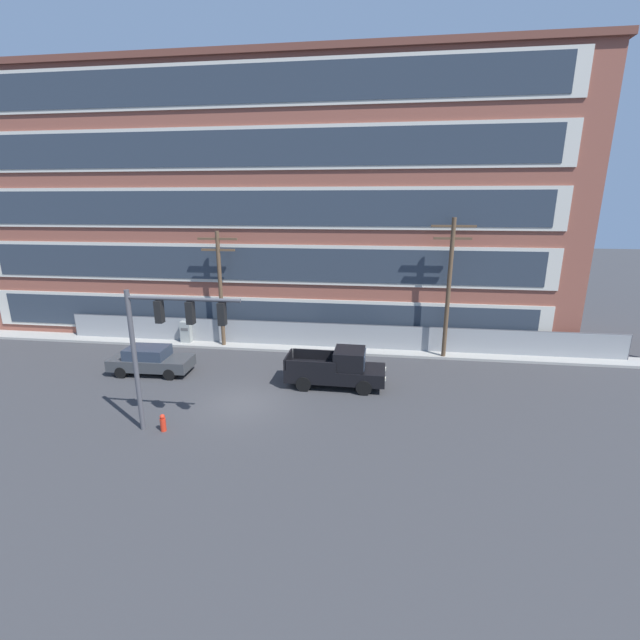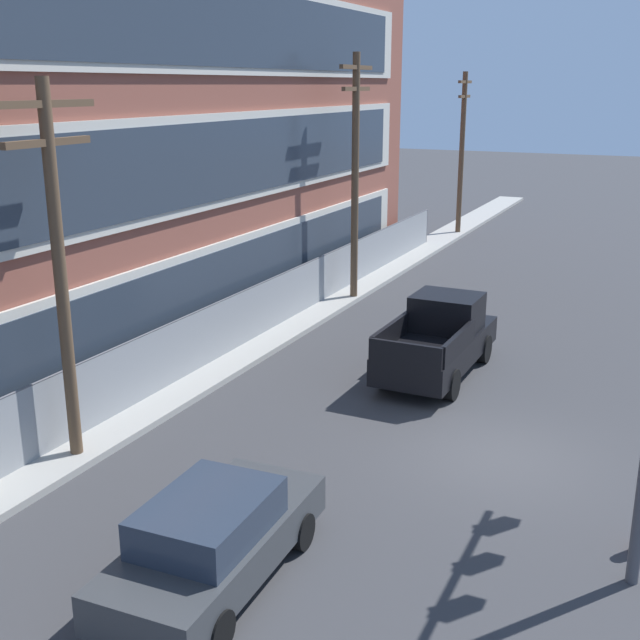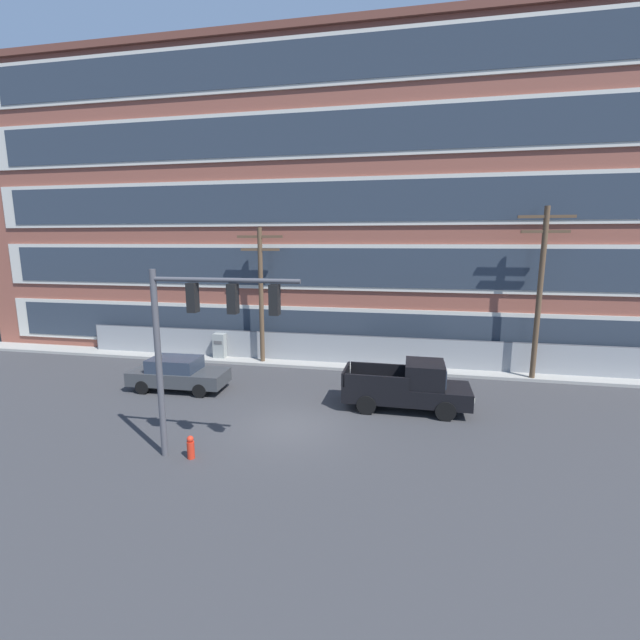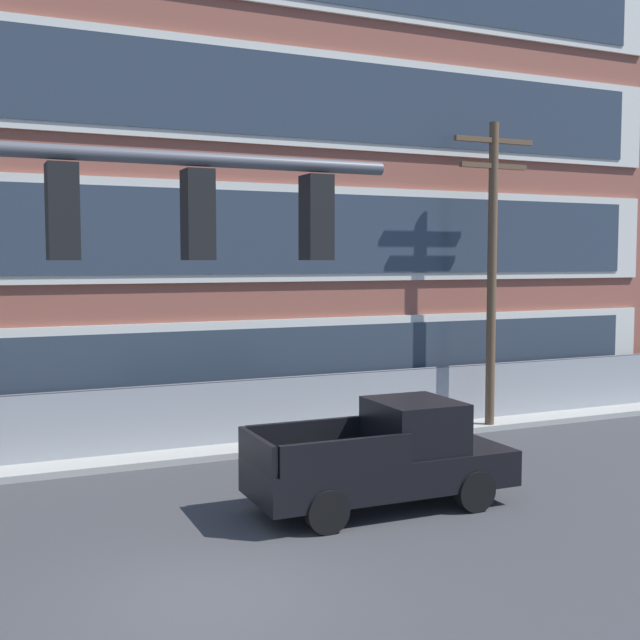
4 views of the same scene
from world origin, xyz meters
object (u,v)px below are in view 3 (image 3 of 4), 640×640
Objects in this scene: traffic_signal_mast at (200,325)px; utility_pole_near_corner at (261,289)px; fire_hydrant at (191,447)px; pickup_truck_black at (409,387)px; sedan_dark_grey at (178,373)px; electrical_cabinet at (220,347)px; utility_pole_midblock at (540,287)px.

traffic_signal_mast is 0.79× the size of utility_pole_near_corner.
fire_hydrant is (1.29, -11.00, -3.96)m from utility_pole_near_corner.
sedan_dark_grey is (-10.78, 0.34, -0.17)m from pickup_truck_black.
sedan_dark_grey is at bearing 125.92° from traffic_signal_mast.
electrical_cabinet is (-0.25, 5.27, 0.00)m from sedan_dark_grey.
fire_hydrant is at bearing -140.79° from utility_pole_midblock.
utility_pole_near_corner is at bearing 99.38° from traffic_signal_mast.
utility_pole_near_corner is 0.90× the size of utility_pole_midblock.
pickup_truck_black reaches higher than fire_hydrant.
pickup_truck_black is 0.68× the size of utility_pole_near_corner.
pickup_truck_black is at bearing -26.94° from electrical_cabinet.
sedan_dark_grey is at bearing -87.28° from electrical_cabinet.
utility_pole_near_corner is 14.46m from utility_pole_midblock.
fire_hydrant is (-13.16, -10.74, -4.42)m from utility_pole_midblock.
sedan_dark_grey is at bearing 178.19° from pickup_truck_black.
fire_hydrant is at bearing -70.21° from electrical_cabinet.
pickup_truck_black is 1.15× the size of sedan_dark_grey.
traffic_signal_mast reaches higher than fire_hydrant.
utility_pole_midblock is 11.09× the size of fire_hydrant.
utility_pole_near_corner is at bearing -5.45° from electrical_cabinet.
sedan_dark_grey is 18.06m from utility_pole_midblock.
utility_pole_near_corner is at bearing 178.97° from utility_pole_midblock.
sedan_dark_grey is 0.59× the size of utility_pole_near_corner.
pickup_truck_black is 6.78× the size of fire_hydrant.
electrical_cabinet is (-2.76, 0.26, -3.54)m from utility_pole_near_corner.
sedan_dark_grey is 0.53× the size of utility_pole_midblock.
traffic_signal_mast is 9.25m from pickup_truck_black.
electrical_cabinet is (-17.21, 0.52, -4.00)m from utility_pole_midblock.
utility_pole_midblock is (12.64, 10.71, 0.35)m from traffic_signal_mast.
utility_pole_near_corner is 4.49m from electrical_cabinet.
traffic_signal_mast is 8.22m from sedan_dark_grey.
utility_pole_near_corner is 11.76m from fire_hydrant.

